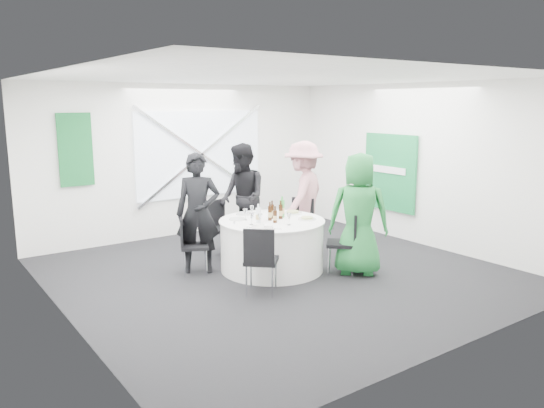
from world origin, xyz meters
TOP-DOWN VIEW (x-y plane):
  - floor at (0.00, 0.00)m, footprint 6.00×6.00m
  - ceiling at (0.00, 0.00)m, footprint 6.00×6.00m
  - wall_back at (0.00, 3.00)m, footprint 6.00×0.00m
  - wall_front at (0.00, -3.00)m, footprint 6.00×0.00m
  - wall_left at (-3.00, 0.00)m, footprint 0.00×6.00m
  - wall_right at (3.00, 0.00)m, footprint 0.00×6.00m
  - window_panel at (0.30, 2.96)m, footprint 2.60×0.03m
  - window_brace_a at (0.30, 2.92)m, footprint 2.63×0.05m
  - window_brace_b at (0.30, 2.92)m, footprint 2.63×0.05m
  - green_banner at (-2.00, 2.95)m, footprint 0.55×0.04m
  - green_sign at (2.94, 0.60)m, footprint 0.05×1.20m
  - banquet_table at (0.00, 0.20)m, footprint 1.56×1.56m
  - chair_back at (-0.20, 1.40)m, footprint 0.46×0.47m
  - chair_back_left at (-1.09, 0.74)m, footprint 0.52×0.51m
  - chair_back_right at (0.95, 0.73)m, footprint 0.56×0.55m
  - chair_front_right at (0.79, -0.57)m, footprint 0.58×0.58m
  - chair_front_left at (-0.75, -0.60)m, footprint 0.58×0.58m
  - person_man_back_left at (-0.92, 0.76)m, footprint 0.77×0.69m
  - person_man_back at (0.19, 1.31)m, footprint 0.62×0.95m
  - person_woman_pink at (1.11, 0.85)m, footprint 1.30×1.08m
  - person_woman_green at (0.91, -0.67)m, footprint 1.02×1.01m
  - plate_back at (-0.10, 0.78)m, footprint 0.29×0.29m
  - plate_back_left at (-0.40, 0.52)m, footprint 0.25×0.25m
  - plate_back_right at (0.54, 0.40)m, footprint 0.29×0.29m
  - plate_front_right at (0.44, -0.08)m, footprint 0.27×0.27m
  - plate_front_left at (-0.39, -0.11)m, footprint 0.30×0.30m
  - napkin at (-0.36, -0.22)m, footprint 0.19×0.19m
  - beer_bottle_a at (-0.04, 0.20)m, footprint 0.06×0.06m
  - beer_bottle_b at (0.06, 0.29)m, footprint 0.06×0.06m
  - beer_bottle_c at (0.15, 0.19)m, footprint 0.06×0.06m
  - beer_bottle_d at (-0.07, 0.03)m, footprint 0.06×0.06m
  - green_water_bottle at (0.23, 0.26)m, footprint 0.08×0.08m
  - clear_water_bottle at (-0.26, 0.18)m, footprint 0.08×0.08m
  - wine_glass_a at (-0.11, 0.57)m, footprint 0.07×0.07m
  - wine_glass_b at (-0.41, 0.12)m, footprint 0.07×0.07m
  - wine_glass_c at (0.29, 0.36)m, footprint 0.07×0.07m
  - wine_glass_d at (-0.35, -0.00)m, footprint 0.07×0.07m
  - wine_glass_e at (0.01, -0.20)m, footprint 0.07×0.07m
  - wine_glass_f at (-0.32, 0.43)m, footprint 0.07×0.07m
  - fork_a at (0.56, 0.33)m, footprint 0.09×0.14m
  - knife_a at (0.39, 0.62)m, footprint 0.09×0.14m
  - fork_b at (-0.43, 0.59)m, footprint 0.08×0.14m
  - knife_b at (-0.55, 0.36)m, footprint 0.10×0.13m
  - fork_c at (0.11, 0.76)m, footprint 0.15×0.03m
  - knife_c at (-0.13, 0.76)m, footprint 0.15×0.03m
  - fork_d at (-0.53, -0.01)m, footprint 0.11×0.13m
  - knife_d at (-0.29, -0.30)m, footprint 0.11×0.12m

SIDE VIEW (x-z plane):
  - floor at x=0.00m, z-range 0.00..0.00m
  - banquet_table at x=0.00m, z-range 0.00..0.76m
  - chair_back_left at x=-1.09m, z-range 0.07..0.91m
  - chair_back at x=-0.20m, z-range 0.07..0.96m
  - chair_back_right at x=0.95m, z-range 0.08..0.97m
  - chair_front_right at x=0.79m, z-range 0.08..0.98m
  - chair_front_left at x=-0.75m, z-range 0.08..0.99m
  - fork_a at x=0.56m, z-range 0.76..0.77m
  - knife_a at x=0.39m, z-range 0.76..0.77m
  - fork_b at x=-0.43m, z-range 0.76..0.77m
  - knife_b at x=-0.55m, z-range 0.76..0.77m
  - fork_c at x=0.11m, z-range 0.76..0.77m
  - knife_c at x=-0.13m, z-range 0.76..0.77m
  - fork_d at x=-0.53m, z-range 0.76..0.77m
  - knife_d at x=-0.29m, z-range 0.76..0.77m
  - plate_back at x=-0.10m, z-range 0.76..0.77m
  - plate_back_left at x=-0.40m, z-range 0.76..0.77m
  - plate_front_left at x=-0.39m, z-range 0.76..0.77m
  - plate_front_right at x=0.44m, z-range 0.76..0.80m
  - plate_back_right at x=0.54m, z-range 0.76..0.80m
  - napkin at x=-0.36m, z-range 0.78..0.82m
  - beer_bottle_d at x=-0.07m, z-range 0.73..0.97m
  - beer_bottle_b at x=0.06m, z-range 0.73..1.00m
  - clear_water_bottle at x=-0.26m, z-range 0.73..1.00m
  - beer_bottle_c at x=0.15m, z-range 0.73..1.00m
  - beer_bottle_a at x=-0.04m, z-range 0.73..1.00m
  - person_man_back_left at x=-0.92m, z-range 0.00..1.76m
  - wine_glass_a at x=-0.11m, z-range 0.80..0.97m
  - wine_glass_b at x=-0.41m, z-range 0.80..0.97m
  - wine_glass_c at x=0.29m, z-range 0.80..0.97m
  - wine_glass_d at x=-0.35m, z-range 0.80..0.97m
  - wine_glass_e at x=0.01m, z-range 0.80..0.97m
  - wine_glass_f at x=-0.32m, z-range 0.80..0.97m
  - green_water_bottle at x=0.23m, z-range 0.73..1.05m
  - person_woman_green at x=0.91m, z-range 0.00..1.77m
  - person_man_back at x=0.19m, z-range 0.00..1.81m
  - person_woman_pink at x=1.11m, z-range 0.00..1.84m
  - green_sign at x=2.94m, z-range 0.50..1.90m
  - wall_back at x=0.00m, z-range -1.60..4.40m
  - wall_front at x=0.00m, z-range -1.60..4.40m
  - wall_left at x=-3.00m, z-range -1.60..4.40m
  - wall_right at x=3.00m, z-range -1.60..4.40m
  - window_panel at x=0.30m, z-range 0.70..2.30m
  - window_brace_a at x=0.30m, z-range 0.58..2.42m
  - window_brace_b at x=0.30m, z-range 0.58..2.42m
  - green_banner at x=-2.00m, z-range 1.10..2.30m
  - ceiling at x=0.00m, z-range 2.80..2.80m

